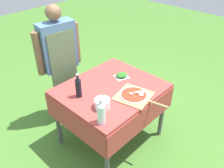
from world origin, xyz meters
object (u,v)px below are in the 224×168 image
person_cook (59,58)px  water_bottle (101,112)px  prep_table (111,95)px  pizza_on_peel (135,96)px  herb_container (122,75)px  mixing_tub (102,104)px  oil_bottle (78,88)px

person_cook → water_bottle: bearing=79.6°
prep_table → water_bottle: (-0.47, -0.33, 0.23)m
person_cook → pizza_on_peel: (0.17, -1.07, -0.13)m
person_cook → herb_container: bearing=124.8°
prep_table → mixing_tub: 0.39m
prep_table → mixing_tub: size_ratio=7.12×
herb_container → oil_bottle: bearing=173.4°
water_bottle → herb_container: 0.83m
pizza_on_peel → mixing_tub: bearing=149.0°
mixing_tub → oil_bottle: bearing=97.0°
prep_table → person_cook: (-0.11, 0.77, 0.25)m
pizza_on_peel → oil_bottle: 0.60m
water_bottle → herb_container: size_ratio=1.29×
person_cook → water_bottle: person_cook is taller
oil_bottle → herb_container: size_ratio=1.38×
pizza_on_peel → herb_container: size_ratio=2.90×
prep_table → oil_bottle: (-0.35, 0.13, 0.21)m
person_cook → water_bottle: size_ratio=6.12×
water_bottle → mixing_tub: (0.16, 0.15, -0.07)m
oil_bottle → water_bottle: oil_bottle is taller
person_cook → pizza_on_peel: 1.10m
oil_bottle → water_bottle: size_ratio=1.07×
oil_bottle → mixing_tub: bearing=-83.0°
herb_container → pizza_on_peel: bearing=-118.8°
pizza_on_peel → water_bottle: (-0.52, -0.03, 0.11)m
pizza_on_peel → oil_bottle: oil_bottle is taller
herb_container → person_cook: bearing=117.4°
pizza_on_peel → oil_bottle: size_ratio=2.11×
prep_table → oil_bottle: bearing=159.2°
oil_bottle → water_bottle: (-0.12, -0.46, 0.01)m
mixing_tub → pizza_on_peel: bearing=-18.6°
water_bottle → mixing_tub: size_ratio=1.66×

